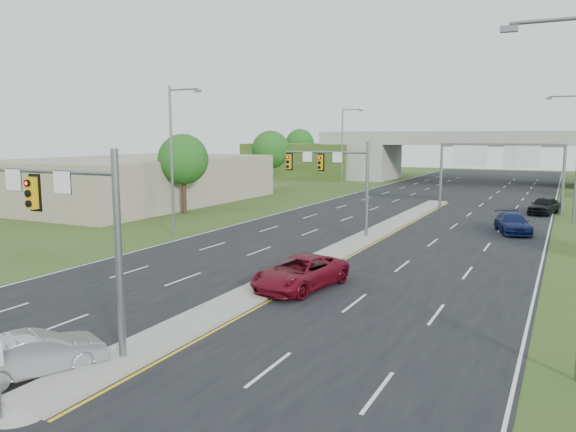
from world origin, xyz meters
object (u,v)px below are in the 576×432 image
at_px(signal_mast_near, 65,216).
at_px(car_far_c, 544,205).
at_px(signal_mast_far, 338,173).
at_px(car_silver, 37,354).
at_px(sign_gantry, 498,158).
at_px(car_far_b, 513,223).
at_px(overpass, 478,160).
at_px(car_far_a, 300,273).

distance_m(signal_mast_near, car_far_c, 46.84).
height_order(signal_mast_far, car_silver, signal_mast_far).
xyz_separation_m(sign_gantry, car_silver, (-8.26, -46.98, -4.55)).
bearing_deg(car_far_b, car_silver, -124.23).
xyz_separation_m(signal_mast_near, signal_mast_far, (0.00, 25.00, 0.00)).
relative_size(signal_mast_far, car_far_b, 1.36).
bearing_deg(car_far_b, overpass, 84.41).
bearing_deg(car_far_b, signal_mast_near, -126.32).
distance_m(sign_gantry, car_far_b, 13.69).
bearing_deg(car_silver, overpass, -66.31).
xyz_separation_m(signal_mast_far, car_far_b, (11.57, 7.32, -3.96)).
bearing_deg(signal_mast_near, car_far_c, 73.49).
bearing_deg(overpass, signal_mast_far, -92.35).
bearing_deg(overpass, car_far_b, -78.97).
xyz_separation_m(overpass, car_far_a, (1.50, -69.40, -2.74)).
xyz_separation_m(overpass, car_silver, (-1.58, -82.06, -2.86)).
xyz_separation_m(signal_mast_near, car_far_c, (13.26, 44.75, -3.88)).
distance_m(overpass, car_far_b, 48.73).
distance_m(car_far_a, car_far_b, 23.02).
distance_m(signal_mast_far, car_far_a, 15.32).
bearing_deg(car_far_a, signal_mast_near, -100.17).
bearing_deg(car_far_c, signal_mast_near, -93.14).
bearing_deg(car_far_a, signal_mast_far, 113.98).
bearing_deg(car_far_a, car_silver, -94.40).
distance_m(signal_mast_far, car_silver, 27.29).
distance_m(sign_gantry, overpass, 35.75).
relative_size(sign_gantry, car_far_b, 2.25).
bearing_deg(car_far_b, sign_gantry, 85.08).
relative_size(sign_gantry, car_far_a, 2.04).
relative_size(signal_mast_near, car_far_c, 1.44).
bearing_deg(car_far_b, car_far_c, 65.62).
relative_size(overpass, car_far_c, 16.43).
height_order(overpass, car_silver, overpass).
bearing_deg(car_silver, sign_gantry, -75.19).
relative_size(car_far_b, car_far_c, 1.06).
relative_size(sign_gantry, car_silver, 2.83).
relative_size(signal_mast_far, sign_gantry, 0.60).
height_order(car_silver, car_far_a, car_far_a).
bearing_deg(car_far_c, car_far_a, -92.21).
distance_m(signal_mast_far, car_far_c, 24.10).
height_order(sign_gantry, car_silver, sign_gantry).
xyz_separation_m(signal_mast_near, sign_gantry, (8.95, 44.99, 0.51)).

